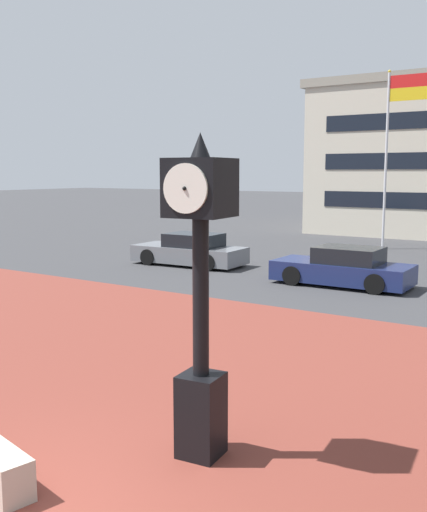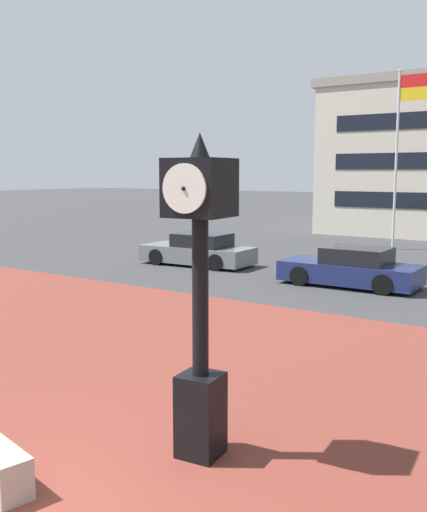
{
  "view_description": "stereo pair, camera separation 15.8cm",
  "coord_description": "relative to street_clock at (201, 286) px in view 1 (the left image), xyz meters",
  "views": [
    {
      "loc": [
        5.18,
        -3.45,
        3.67
      ],
      "look_at": [
        0.99,
        2.9,
        2.6
      ],
      "focal_mm": 41.75,
      "sensor_mm": 36.0,
      "label": 1
    },
    {
      "loc": [
        5.32,
        -3.36,
        3.67
      ],
      "look_at": [
        0.99,
        2.9,
        2.6
      ],
      "focal_mm": 41.75,
      "sensor_mm": 36.0,
      "label": 2
    }
  ],
  "objects": [
    {
      "name": "street_clock",
      "position": [
        0.0,
        0.0,
        0.0
      ],
      "size": [
        0.8,
        0.84,
        4.15
      ],
      "rotation": [
        0.0,
        0.0,
        0.11
      ],
      "color": "black",
      "rests_on": "ground"
    },
    {
      "name": "car_street_near",
      "position": [
        -9.53,
        13.03,
        -1.68
      ],
      "size": [
        4.61,
        2.1,
        1.28
      ],
      "rotation": [
        0.0,
        0.0,
        1.62
      ],
      "color": "slate",
      "rests_on": "ground"
    },
    {
      "name": "flagpole_primary",
      "position": [
        -4.46,
        22.32,
        2.94
      ],
      "size": [
        1.9,
        0.14,
        8.41
      ],
      "color": "silver",
      "rests_on": "ground"
    },
    {
      "name": "plaza_brick_paving",
      "position": [
        -1.0,
        0.84,
        -2.25
      ],
      "size": [
        44.0,
        14.87,
        0.01
      ],
      "primitive_type": "cube",
      "color": "brown",
      "rests_on": "ground"
    },
    {
      "name": "car_street_mid",
      "position": [
        -2.83,
        12.25,
        -1.68
      ],
      "size": [
        4.46,
        1.97,
        1.28
      ],
      "rotation": [
        0.0,
        0.0,
        1.59
      ],
      "color": "navy",
      "rests_on": "ground"
    }
  ]
}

